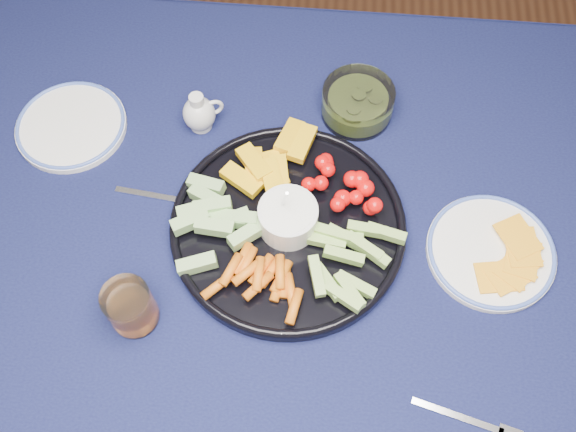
# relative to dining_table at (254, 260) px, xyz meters

# --- Properties ---
(dining_table) EXTENTS (1.67, 1.07, 0.75)m
(dining_table) POSITION_rel_dining_table_xyz_m (0.00, 0.00, 0.00)
(dining_table) COLOR #53351B
(dining_table) RESTS_ON ground
(crudite_platter) EXTENTS (0.39, 0.39, 0.12)m
(crudite_platter) POSITION_rel_dining_table_xyz_m (0.06, 0.02, 0.11)
(crudite_platter) COLOR black
(crudite_platter) RESTS_ON dining_table
(creamer_pitcher) EXTENTS (0.07, 0.06, 0.08)m
(creamer_pitcher) POSITION_rel_dining_table_xyz_m (-0.12, 0.22, 0.12)
(creamer_pitcher) COLOR silver
(creamer_pitcher) RESTS_ON dining_table
(pickle_bowl) EXTENTS (0.13, 0.13, 0.06)m
(pickle_bowl) POSITION_rel_dining_table_xyz_m (0.16, 0.27, 0.12)
(pickle_bowl) COLOR silver
(pickle_bowl) RESTS_ON dining_table
(cheese_plate) EXTENTS (0.21, 0.21, 0.02)m
(cheese_plate) POSITION_rel_dining_table_xyz_m (0.39, 0.01, 0.10)
(cheese_plate) COLOR white
(cheese_plate) RESTS_ON dining_table
(juice_tumbler) EXTENTS (0.07, 0.07, 0.09)m
(juice_tumbler) POSITION_rel_dining_table_xyz_m (-0.16, -0.15, 0.13)
(juice_tumbler) COLOR silver
(juice_tumbler) RESTS_ON dining_table
(fork_left) EXTENTS (0.17, 0.04, 0.00)m
(fork_left) POSITION_rel_dining_table_xyz_m (-0.14, 0.06, 0.09)
(fork_left) COLOR silver
(fork_left) RESTS_ON dining_table
(fork_right) EXTENTS (0.16, 0.06, 0.00)m
(fork_right) POSITION_rel_dining_table_xyz_m (0.35, -0.27, 0.09)
(fork_right) COLOR silver
(fork_right) RESTS_ON dining_table
(side_plate_extra) EXTENTS (0.20, 0.20, 0.02)m
(side_plate_extra) POSITION_rel_dining_table_xyz_m (-0.35, 0.19, 0.10)
(side_plate_extra) COLOR white
(side_plate_extra) RESTS_ON dining_table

